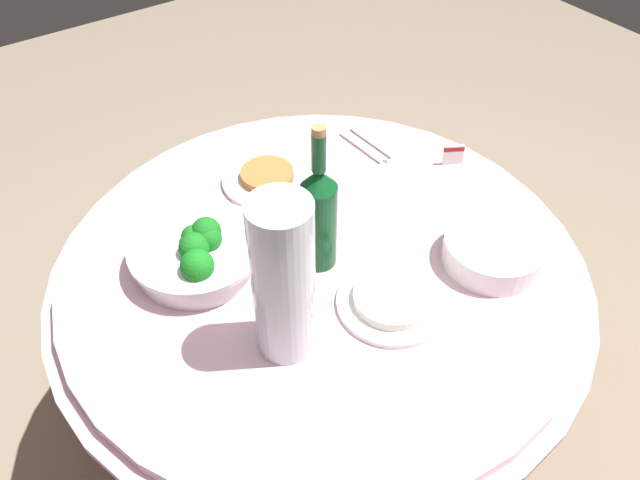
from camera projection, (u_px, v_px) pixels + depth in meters
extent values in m
plane|color=gray|center=(320.00, 432.00, 1.86)|extent=(6.00, 6.00, 0.00)
cylinder|color=maroon|center=(320.00, 364.00, 1.62)|extent=(1.01, 1.01, 0.69)
cylinder|color=#E0B2C6|center=(320.00, 270.00, 1.37)|extent=(1.16, 1.16, 0.02)
cylinder|color=#E0B2C6|center=(320.00, 262.00, 1.36)|extent=(1.10, 1.10, 0.03)
cylinder|color=white|center=(198.00, 256.00, 1.31)|extent=(0.26, 0.26, 0.05)
cylinder|color=white|center=(196.00, 245.00, 1.29)|extent=(0.28, 0.28, 0.01)
sphere|color=#19701E|center=(209.00, 238.00, 1.28)|extent=(0.05, 0.05, 0.05)
sphere|color=#19751E|center=(194.00, 248.00, 1.26)|extent=(0.06, 0.06, 0.06)
sphere|color=#19591E|center=(210.00, 233.00, 1.30)|extent=(0.05, 0.05, 0.05)
sphere|color=#197D1E|center=(197.00, 266.00, 1.22)|extent=(0.07, 0.07, 0.07)
sphere|color=#19701E|center=(193.00, 237.00, 1.28)|extent=(0.05, 0.05, 0.05)
sphere|color=#19701E|center=(206.00, 232.00, 1.28)|extent=(0.06, 0.06, 0.06)
cylinder|color=white|center=(491.00, 259.00, 1.33)|extent=(0.21, 0.21, 0.01)
cylinder|color=white|center=(492.00, 255.00, 1.33)|extent=(0.21, 0.21, 0.01)
cylinder|color=white|center=(492.00, 252.00, 1.32)|extent=(0.21, 0.21, 0.01)
cylinder|color=white|center=(493.00, 249.00, 1.31)|extent=(0.21, 0.21, 0.01)
cylinder|color=white|center=(494.00, 245.00, 1.31)|extent=(0.21, 0.21, 0.01)
cylinder|color=white|center=(495.00, 242.00, 1.30)|extent=(0.21, 0.21, 0.01)
cylinder|color=#0E4921|center=(319.00, 226.00, 1.27)|extent=(0.07, 0.07, 0.20)
cone|color=#0E4921|center=(319.00, 179.00, 1.19)|extent=(0.07, 0.07, 0.04)
cylinder|color=#0E4921|center=(319.00, 153.00, 1.14)|extent=(0.03, 0.03, 0.08)
cylinder|color=#B2844C|center=(319.00, 131.00, 1.11)|extent=(0.03, 0.03, 0.02)
cylinder|color=silver|center=(283.00, 281.00, 1.07)|extent=(0.11, 0.11, 0.34)
sphere|color=#E5B26B|center=(277.00, 334.00, 1.15)|extent=(0.06, 0.06, 0.06)
sphere|color=#E5B26B|center=(296.00, 332.00, 1.15)|extent=(0.06, 0.06, 0.06)
sphere|color=#E5B26B|center=(286.00, 319.00, 1.17)|extent=(0.06, 0.06, 0.06)
sphere|color=#72C64C|center=(281.00, 319.00, 1.11)|extent=(0.06, 0.06, 0.06)
sphere|color=#72C64C|center=(297.00, 308.00, 1.12)|extent=(0.06, 0.06, 0.06)
sphere|color=#72C64C|center=(278.00, 303.00, 1.13)|extent=(0.06, 0.06, 0.06)
sphere|color=red|center=(286.00, 299.00, 1.07)|extent=(0.06, 0.06, 0.06)
sphere|color=red|center=(293.00, 284.00, 1.09)|extent=(0.06, 0.06, 0.06)
sphere|color=red|center=(272.00, 288.00, 1.09)|extent=(0.06, 0.06, 0.06)
cylinder|color=silver|center=(360.00, 148.00, 1.62)|extent=(0.01, 0.16, 0.01)
cylinder|color=silver|center=(371.00, 143.00, 1.64)|extent=(0.01, 0.16, 0.01)
sphere|color=silver|center=(386.00, 160.00, 1.58)|extent=(0.01, 0.01, 0.01)
cylinder|color=white|center=(392.00, 303.00, 1.25)|extent=(0.22, 0.22, 0.01)
cylinder|color=white|center=(392.00, 297.00, 1.23)|extent=(0.16, 0.16, 0.02)
cylinder|color=white|center=(268.00, 180.00, 1.52)|extent=(0.22, 0.22, 0.01)
cylinder|color=#B77038|center=(267.00, 174.00, 1.51)|extent=(0.13, 0.13, 0.02)
cube|color=white|center=(453.00, 155.00, 1.56)|extent=(0.05, 0.03, 0.05)
cube|color=maroon|center=(454.00, 149.00, 1.55)|extent=(0.05, 0.03, 0.01)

